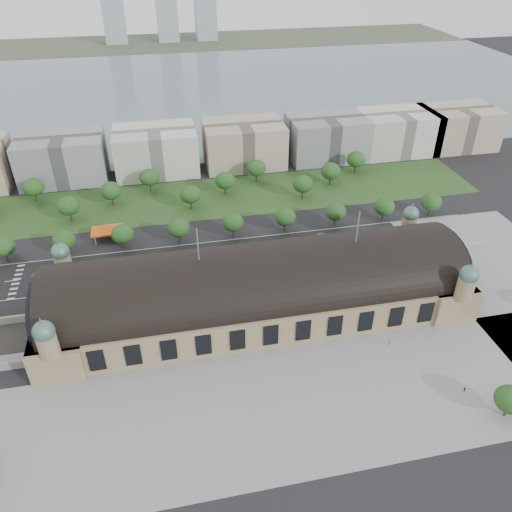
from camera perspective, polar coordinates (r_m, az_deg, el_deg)
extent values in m
plane|color=black|center=(183.56, 0.21, -6.31)|extent=(900.00, 900.00, 0.00)
cube|color=#9A895F|center=(179.74, 0.21, -4.85)|extent=(150.00, 40.00, 12.00)
cube|color=#9A895F|center=(181.25, -21.16, -7.25)|extent=(16.00, 43.00, 12.00)
cube|color=#9A895F|center=(201.84, 19.17, -2.13)|extent=(16.00, 43.00, 12.00)
cylinder|color=black|center=(176.04, 0.22, -3.33)|extent=(144.00, 37.60, 37.60)
cylinder|color=black|center=(177.77, -23.58, -5.46)|extent=(1.20, 32.00, 32.00)
cylinder|color=black|center=(200.49, 21.08, -0.06)|extent=(1.20, 32.00, 32.00)
cylinder|color=#9A895F|center=(192.08, -21.12, -0.93)|extent=(6.00, 6.00, 8.00)
sphere|color=#467162|center=(189.20, -21.46, 0.44)|extent=(6.40, 6.40, 6.40)
cone|color=#467162|center=(187.18, -21.71, 1.46)|extent=(1.00, 1.00, 2.50)
cylinder|color=#9A895F|center=(211.62, 17.04, 3.32)|extent=(6.00, 6.00, 8.00)
sphere|color=#467162|center=(209.01, 17.29, 4.61)|extent=(6.40, 6.40, 6.40)
cone|color=#467162|center=(207.19, 17.48, 5.58)|extent=(1.00, 1.00, 2.50)
cylinder|color=#9A895F|center=(159.33, -22.67, -9.41)|extent=(6.00, 6.00, 8.00)
sphere|color=#467162|center=(155.85, -23.11, -7.92)|extent=(6.40, 6.40, 6.40)
cone|color=#467162|center=(153.39, -23.44, -6.80)|extent=(1.00, 1.00, 2.50)
cylinder|color=#9A895F|center=(182.42, 22.80, -3.36)|extent=(6.00, 6.00, 8.00)
sphere|color=#467162|center=(179.38, 23.18, -1.96)|extent=(6.40, 6.40, 6.40)
cone|color=#467162|center=(177.25, 23.46, -0.91)|extent=(1.00, 1.00, 2.50)
cylinder|color=#59595B|center=(162.60, -6.68, 1.29)|extent=(0.50, 0.50, 12.00)
cylinder|color=#59595B|center=(174.65, 11.55, 3.27)|extent=(0.50, 0.50, 12.00)
cube|color=gray|center=(155.76, 7.48, -16.05)|extent=(190.00, 48.00, 0.12)
cube|color=gray|center=(224.42, 26.90, -2.14)|extent=(56.00, 100.00, 0.12)
cube|color=black|center=(211.59, -7.25, -0.47)|extent=(260.00, 26.00, 0.10)
cube|color=#294A1D|center=(259.17, -7.39, 6.40)|extent=(300.00, 45.00, 0.10)
cube|color=#E8580D|center=(230.70, -16.62, 2.80)|extent=(14.00, 9.00, 0.70)
cube|color=#59595B|center=(237.20, -15.97, 2.95)|extent=(7.00, 5.00, 3.20)
cylinder|color=#59595B|center=(235.36, -17.81, 2.51)|extent=(0.50, 0.50, 4.40)
cylinder|color=#59595B|center=(234.16, -15.16, 2.83)|extent=(0.50, 0.50, 4.40)
cylinder|color=#59595B|center=(229.88, -17.90, 1.70)|extent=(0.50, 0.50, 4.40)
cylinder|color=#59595B|center=(228.65, -15.18, 2.03)|extent=(0.50, 0.50, 4.40)
cube|color=slate|center=(451.84, -8.12, 18.39)|extent=(700.00, 320.00, 0.08)
cube|color=#44513D|center=(646.66, -9.82, 22.91)|extent=(700.00, 120.00, 0.14)
cube|color=#9EA8B2|center=(650.50, -16.10, 25.84)|extent=(24.00, 24.00, 80.00)
cube|color=#9EA8B2|center=(650.15, -10.28, 26.74)|extent=(24.00, 24.00, 85.00)
cube|color=#9EA8B2|center=(654.34, -5.85, 26.65)|extent=(24.00, 24.00, 75.00)
cube|color=gray|center=(294.65, -21.23, 10.41)|extent=(45.00, 32.00, 24.00)
cube|color=silver|center=(290.28, -11.36, 11.72)|extent=(45.00, 32.00, 24.00)
cube|color=#B5A28E|center=(294.46, -1.41, 12.69)|extent=(45.00, 32.00, 24.00)
cube|color=gray|center=(306.84, 8.06, 13.27)|extent=(45.00, 32.00, 24.00)
cube|color=silver|center=(324.23, 15.81, 13.48)|extent=(45.00, 32.00, 24.00)
cube|color=#B5A28E|center=(343.92, 21.96, 13.48)|extent=(45.00, 32.00, 24.00)
cylinder|color=#2D2116|center=(232.55, -26.61, -0.11)|extent=(0.70, 0.70, 4.32)
ellipsoid|color=#1D4318|center=(229.96, -26.94, 0.98)|extent=(9.60, 9.60, 8.16)
cylinder|color=#2D2116|center=(226.85, -20.83, 0.58)|extent=(0.70, 0.70, 4.32)
ellipsoid|color=#1D4318|center=(224.19, -21.10, 1.71)|extent=(9.60, 9.60, 8.16)
cylinder|color=#2D2116|center=(223.60, -14.82, 1.30)|extent=(0.70, 0.70, 4.32)
ellipsoid|color=#1D4318|center=(220.90, -15.02, 2.45)|extent=(9.60, 9.60, 8.16)
cylinder|color=#2D2116|center=(222.89, -8.70, 2.01)|extent=(0.70, 0.70, 4.32)
ellipsoid|color=#1D4318|center=(220.18, -8.82, 3.17)|extent=(9.60, 9.60, 8.16)
cylinder|color=#2D2116|center=(224.76, -2.61, 2.69)|extent=(0.70, 0.70, 4.32)
ellipsoid|color=#1D4318|center=(222.07, -2.64, 3.86)|extent=(9.60, 9.60, 8.16)
cylinder|color=#2D2116|center=(229.14, 3.33, 3.33)|extent=(0.70, 0.70, 4.32)
ellipsoid|color=#1D4318|center=(226.51, 3.37, 4.48)|extent=(9.60, 9.60, 8.16)
cylinder|color=#2D2116|center=(235.90, 8.99, 3.90)|extent=(0.70, 0.70, 4.32)
ellipsoid|color=#1D4318|center=(233.34, 9.10, 5.03)|extent=(9.60, 9.60, 8.16)
cylinder|color=#2D2116|center=(244.83, 14.29, 4.41)|extent=(0.70, 0.70, 4.32)
ellipsoid|color=#1D4318|center=(242.36, 14.46, 5.49)|extent=(9.60, 9.60, 8.16)
cylinder|color=#2D2116|center=(255.71, 19.19, 4.84)|extent=(0.70, 0.70, 4.32)
ellipsoid|color=#1D4318|center=(253.35, 19.41, 5.88)|extent=(9.60, 9.60, 8.16)
cylinder|color=#2D2116|center=(277.42, -23.81, 6.14)|extent=(0.70, 0.70, 4.68)
ellipsoid|color=#1D4318|center=(275.07, -24.08, 7.18)|extent=(10.40, 10.40, 8.84)
cylinder|color=#2D2116|center=(252.60, -20.40, 4.25)|extent=(0.70, 0.70, 4.68)
ellipsoid|color=#1D4318|center=(250.02, -20.66, 5.39)|extent=(10.40, 10.40, 8.84)
cylinder|color=#2D2116|center=(260.65, -16.06, 6.05)|extent=(0.70, 0.70, 4.68)
ellipsoid|color=#1D4318|center=(258.15, -16.25, 7.17)|extent=(10.40, 10.40, 8.84)
cylinder|color=#2D2116|center=(270.33, -11.97, 7.69)|extent=(0.70, 0.70, 4.68)
ellipsoid|color=#1D4318|center=(267.92, -12.11, 8.79)|extent=(10.40, 10.40, 8.84)
cylinder|color=#2D2116|center=(249.18, -7.43, 5.82)|extent=(0.70, 0.70, 4.68)
ellipsoid|color=#1D4318|center=(246.56, -7.52, 6.99)|extent=(10.40, 10.40, 8.84)
cylinder|color=#2D2116|center=(261.51, -3.52, 7.47)|extent=(0.70, 0.70, 4.68)
ellipsoid|color=#1D4318|center=(259.02, -3.56, 8.60)|extent=(10.40, 10.40, 8.84)
cylinder|color=#2D2116|center=(275.12, 0.05, 8.93)|extent=(0.70, 0.70, 4.68)
ellipsoid|color=#1D4318|center=(272.76, 0.05, 10.02)|extent=(10.40, 10.40, 8.84)
cylinder|color=#2D2116|center=(258.60, 5.31, 7.06)|extent=(0.70, 0.70, 4.68)
ellipsoid|color=#1D4318|center=(256.08, 5.38, 8.20)|extent=(10.40, 10.40, 8.84)
cylinder|color=#2D2116|center=(274.47, 8.45, 8.49)|extent=(0.70, 0.70, 4.68)
ellipsoid|color=#1D4318|center=(272.10, 8.55, 9.58)|extent=(10.40, 10.40, 8.84)
cylinder|color=#2D2116|center=(291.21, 11.25, 9.74)|extent=(0.70, 0.70, 4.68)
ellipsoid|color=#1D4318|center=(288.98, 11.38, 10.77)|extent=(10.40, 10.40, 8.84)
cylinder|color=#2D2116|center=(165.89, 26.66, -15.53)|extent=(0.70, 0.70, 3.96)
ellipsoid|color=#1D4318|center=(162.52, 27.10, -14.40)|extent=(9.00, 9.00, 7.65)
imported|color=#9B9EA4|center=(220.83, -21.54, -1.02)|extent=(4.14, 1.57, 1.35)
imported|color=black|center=(207.78, -13.33, -1.65)|extent=(5.97, 2.83, 1.65)
imported|color=maroon|center=(213.36, -14.01, -0.75)|extent=(5.26, 2.51, 1.48)
imported|color=#1A1F4A|center=(208.22, 4.04, -0.63)|extent=(4.56, 2.08, 1.52)
imported|color=#53575A|center=(227.78, 7.44, 2.44)|extent=(4.33, 1.82, 1.39)
imported|color=white|center=(233.68, 15.06, 2.37)|extent=(5.81, 3.23, 1.54)
imported|color=black|center=(203.50, -23.84, -4.88)|extent=(4.32, 3.69, 1.40)
imported|color=maroon|center=(203.54, -23.83, -4.89)|extent=(5.04, 3.64, 1.28)
imported|color=#191E48|center=(200.30, -17.00, -3.83)|extent=(5.72, 4.98, 1.58)
imported|color=slate|center=(200.53, -20.15, -4.48)|extent=(4.97, 4.39, 1.63)
imported|color=#BABBBC|center=(197.15, -9.19, -3.32)|extent=(4.22, 2.74, 1.32)
imported|color=#95979D|center=(197.13, -10.60, -3.46)|extent=(5.69, 5.19, 1.48)
imported|color=black|center=(200.41, -7.95, -2.47)|extent=(5.42, 3.75, 1.46)
imported|color=#AE221B|center=(202.16, -5.04, -1.50)|extent=(13.24, 3.61, 3.66)
imported|color=silver|center=(208.54, 5.38, -0.30)|extent=(12.97, 3.13, 3.61)
imported|color=beige|center=(213.37, 5.86, 0.55)|extent=(13.17, 4.19, 3.61)
imported|color=gray|center=(175.44, 14.99, -9.65)|extent=(1.02, 0.78, 1.85)
imported|color=gray|center=(168.29, 22.70, -13.94)|extent=(1.06, 1.11, 1.66)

